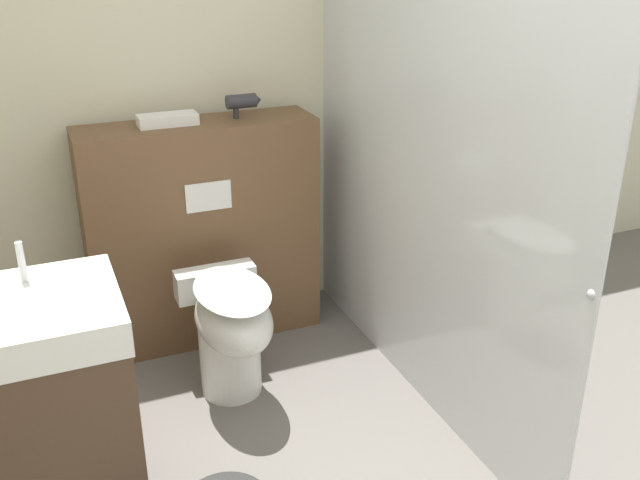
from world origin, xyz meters
TOP-DOWN VIEW (x-y plane):
  - wall_back at (0.00, 2.24)m, footprint 8.00×0.06m
  - partition_panel at (-0.15, 2.01)m, footprint 1.15×0.33m
  - shower_glass at (0.60, 1.17)m, footprint 0.04×2.10m
  - toilet at (-0.19, 1.41)m, footprint 0.37×0.61m
  - sink_vanity at (-0.98, 0.85)m, footprint 0.55×0.53m
  - hair_drier at (0.08, 2.00)m, footprint 0.17×0.07m
  - folded_towel at (-0.29, 2.00)m, footprint 0.27×0.12m

SIDE VIEW (x-z plane):
  - toilet at x=-0.19m, z-range 0.06..0.64m
  - sink_vanity at x=-0.98m, z-range -0.07..1.00m
  - partition_panel at x=-0.15m, z-range 0.00..1.14m
  - shower_glass at x=0.60m, z-range 0.00..2.01m
  - folded_towel at x=-0.29m, z-range 1.14..1.20m
  - hair_drier at x=0.08m, z-range 1.16..1.28m
  - wall_back at x=0.00m, z-range 0.00..2.50m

